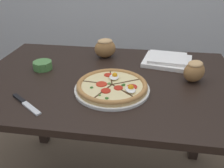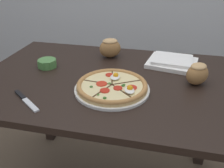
# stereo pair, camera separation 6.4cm
# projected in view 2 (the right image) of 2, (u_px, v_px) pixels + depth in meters

# --- Properties ---
(dining_table) EXTENTS (1.22, 0.81, 0.78)m
(dining_table) POSITION_uv_depth(u_px,v_px,m) (108.00, 99.00, 1.17)
(dining_table) COLOR black
(dining_table) RESTS_ON ground_plane
(pizza) EXTENTS (0.32, 0.32, 0.05)m
(pizza) POSITION_uv_depth(u_px,v_px,m) (112.00, 86.00, 1.00)
(pizza) COLOR white
(pizza) RESTS_ON dining_table
(ramekin_bowl) EXTENTS (0.10, 0.10, 0.04)m
(ramekin_bowl) POSITION_uv_depth(u_px,v_px,m) (47.00, 63.00, 1.20)
(ramekin_bowl) COLOR #4C8442
(ramekin_bowl) RESTS_ON dining_table
(napkin_folded) EXTENTS (0.28, 0.25, 0.04)m
(napkin_folded) POSITION_uv_depth(u_px,v_px,m) (172.00, 62.00, 1.23)
(napkin_folded) COLOR white
(napkin_folded) RESTS_ON dining_table
(bread_piece_near) EXTENTS (0.14, 0.13, 0.11)m
(bread_piece_near) POSITION_uv_depth(u_px,v_px,m) (110.00, 48.00, 1.31)
(bread_piece_near) COLOR olive
(bread_piece_near) RESTS_ON dining_table
(bread_piece_far) EXTENTS (0.13, 0.13, 0.10)m
(bread_piece_far) POSITION_uv_depth(u_px,v_px,m) (197.00, 73.00, 1.03)
(bread_piece_far) COLOR olive
(bread_piece_far) RESTS_ON dining_table
(knife_spare) EXTENTS (0.16, 0.13, 0.01)m
(knife_spare) POSITION_uv_depth(u_px,v_px,m) (26.00, 100.00, 0.93)
(knife_spare) COLOR silver
(knife_spare) RESTS_ON dining_table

